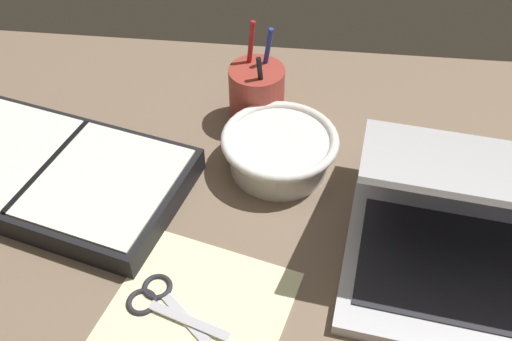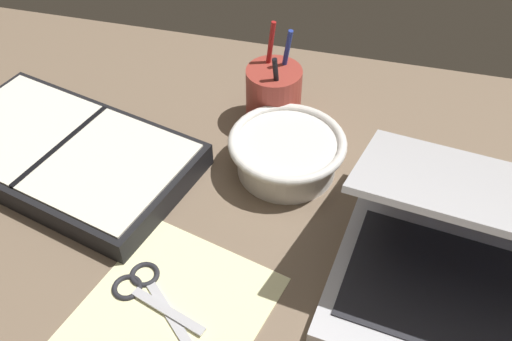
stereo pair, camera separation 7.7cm
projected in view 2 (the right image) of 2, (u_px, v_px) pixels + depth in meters
desk_top at (247, 254)px, 77.49cm from camera, size 140.00×100.00×2.00cm
laptop at (467, 260)px, 69.10cm from camera, size 34.37×34.68×18.40cm
bowl at (287, 152)px, 85.36cm from camera, size 17.66×17.66×6.25cm
pen_cup at (274, 95)px, 92.88cm from camera, size 9.04×9.04×16.94cm
planner at (65, 154)px, 87.17cm from camera, size 43.81×31.39×4.28cm
scissors at (144, 289)px, 71.90cm from camera, size 13.54×10.45×0.80cm
paper_sheet_front at (157, 333)px, 67.82cm from camera, size 27.78×33.47×0.16cm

